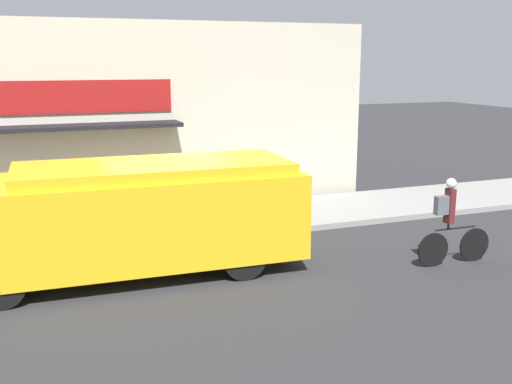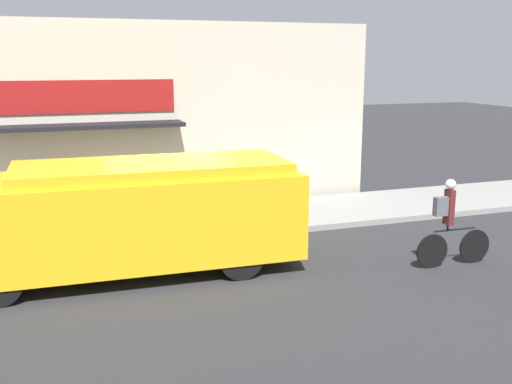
{
  "view_description": "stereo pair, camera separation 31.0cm",
  "coord_description": "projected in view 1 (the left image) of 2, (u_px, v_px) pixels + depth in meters",
  "views": [
    {
      "loc": [
        -2.62,
        -12.11,
        3.93
      ],
      "look_at": [
        1.9,
        -0.2,
        1.1
      ],
      "focal_mm": 42.0,
      "sensor_mm": 36.0,
      "label": 1
    },
    {
      "loc": [
        -2.33,
        -12.22,
        3.93
      ],
      "look_at": [
        1.9,
        -0.2,
        1.1
      ],
      "focal_mm": 42.0,
      "sensor_mm": 36.0,
      "label": 2
    }
  ],
  "objects": [
    {
      "name": "sidewalk",
      "position": [
        156.0,
        227.0,
        14.1
      ],
      "size": [
        28.0,
        2.85,
        0.14
      ],
      "color": "gray",
      "rests_on": "ground_plane"
    },
    {
      "name": "school_bus",
      "position": [
        137.0,
        216.0,
        11.01
      ],
      "size": [
        6.71,
        2.73,
        2.09
      ],
      "rotation": [
        0.0,
        0.0,
        -0.03
      ],
      "color": "yellow",
      "rests_on": "ground_plane"
    },
    {
      "name": "ground_plane",
      "position": [
        170.0,
        247.0,
        12.81
      ],
      "size": [
        70.0,
        70.0,
        0.0
      ],
      "primitive_type": "plane",
      "color": "#2B2B2D"
    },
    {
      "name": "trash_bin",
      "position": [
        231.0,
        192.0,
        15.55
      ],
      "size": [
        0.63,
        0.63,
        0.83
      ],
      "color": "#38383D",
      "rests_on": "sidewalk"
    },
    {
      "name": "storefront",
      "position": [
        135.0,
        119.0,
        15.23
      ],
      "size": [
        12.78,
        1.04,
        4.9
      ],
      "color": "beige",
      "rests_on": "ground_plane"
    },
    {
      "name": "cyclist",
      "position": [
        451.0,
        224.0,
        11.56
      ],
      "size": [
        1.65,
        0.2,
        1.72
      ],
      "rotation": [
        0.0,
        0.0,
        -0.01
      ],
      "color": "black",
      "rests_on": "ground_plane"
    }
  ]
}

